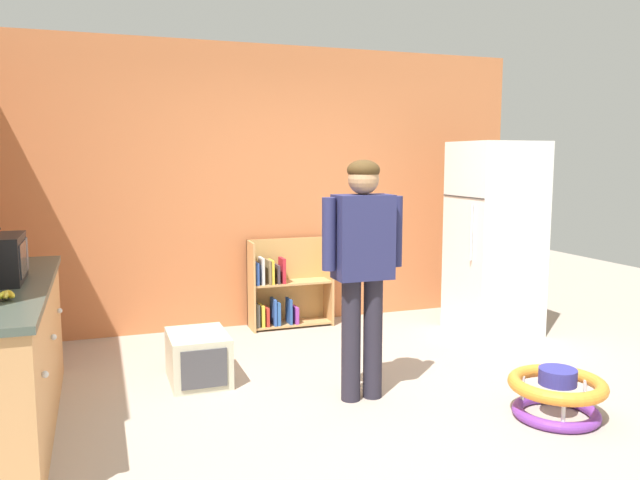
# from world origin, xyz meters

# --- Properties ---
(ground_plane) EXTENTS (12.00, 12.00, 0.00)m
(ground_plane) POSITION_xyz_m (0.00, 0.00, 0.00)
(ground_plane) COLOR #A9998A
(ground_plane) RESTS_ON ground
(back_wall) EXTENTS (5.20, 0.06, 2.70)m
(back_wall) POSITION_xyz_m (0.00, 2.33, 1.35)
(back_wall) COLOR #C47041
(back_wall) RESTS_ON ground
(refrigerator) EXTENTS (0.73, 0.68, 1.78)m
(refrigerator) POSITION_xyz_m (1.87, 1.30, 0.89)
(refrigerator) COLOR white
(refrigerator) RESTS_ON ground
(bookshelf) EXTENTS (0.80, 0.28, 0.85)m
(bookshelf) POSITION_xyz_m (0.07, 2.14, 0.37)
(bookshelf) COLOR tan
(bookshelf) RESTS_ON ground
(standing_person) EXTENTS (0.57, 0.22, 1.62)m
(standing_person) POSITION_xyz_m (0.04, 0.17, 0.98)
(standing_person) COLOR #25222E
(standing_person) RESTS_ON ground
(baby_walker) EXTENTS (0.60, 0.60, 0.32)m
(baby_walker) POSITION_xyz_m (1.07, -0.54, 0.16)
(baby_walker) COLOR #73349C
(baby_walker) RESTS_ON ground
(pet_carrier) EXTENTS (0.42, 0.55, 0.36)m
(pet_carrier) POSITION_xyz_m (-0.95, 0.88, 0.18)
(pet_carrier) COLOR beige
(pet_carrier) RESTS_ON ground
(banana_bunch) EXTENTS (0.12, 0.16, 0.04)m
(banana_bunch) POSITION_xyz_m (-2.06, -0.07, 0.93)
(banana_bunch) COLOR yellow
(banana_bunch) RESTS_ON kitchen_counter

